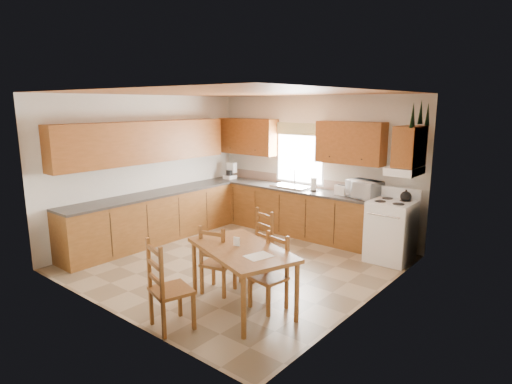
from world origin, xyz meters
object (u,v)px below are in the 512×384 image
Objects in this scene: stove at (391,232)px; dining_table at (242,277)px; chair_far_left at (268,273)px; chair_near_right at (171,284)px; chair_far_right at (255,245)px; chair_near_left at (218,259)px; microwave at (364,189)px.

dining_table is (-0.79, -2.79, -0.10)m from stove.
stove is 2.65m from chair_far_left.
stove reaches higher than chair_far_left.
chair_near_right reaches higher than chair_far_right.
chair_near_right is (0.26, -1.03, 0.05)m from chair_near_left.
microwave is 0.55× the size of chair_far_left.
chair_near_right is at bearing 88.76° from chair_near_left.
dining_table is 1.40× the size of chair_near_right.
dining_table is at bearing -138.03° from chair_far_left.
dining_table is 1.54× the size of chair_near_left.
dining_table is (-0.17, -3.04, -0.68)m from microwave.
chair_far_left is (0.82, 0.05, -0.00)m from chair_near_left.
chair_far_left is (-0.52, -2.60, -0.02)m from stove.
dining_table is at bearing -91.08° from chair_near_right.
chair_far_right reaches higher than chair_far_left.
chair_near_left is 0.82m from chair_far_left.
stove is at bearing 93.52° from dining_table.
chair_near_left is 0.91× the size of chair_near_right.
chair_near_left is (-0.55, 0.13, 0.08)m from dining_table.
microwave reaches higher than chair_far_left.
chair_far_right is (-1.28, -1.94, 0.01)m from stove.
chair_near_right is (-0.45, -3.94, -0.55)m from microwave.
chair_far_left is 1.01m from chair_far_right.
chair_far_right is (0.06, 0.71, 0.02)m from chair_near_left.
chair_near_right is (-1.08, -3.68, 0.03)m from stove.
chair_far_left is (0.28, 0.18, 0.08)m from dining_table.
stove is 2.32m from chair_far_right.
microwave reaches higher than stove.
chair_far_left reaches higher than dining_table.
chair_far_right is at bearing -66.91° from chair_near_right.
chair_far_left is 0.94× the size of chair_far_right.
chair_near_right reaches higher than chair_far_left.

